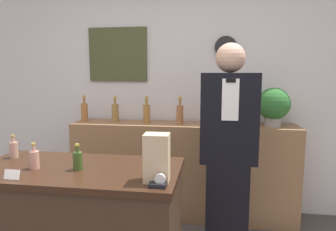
{
  "coord_description": "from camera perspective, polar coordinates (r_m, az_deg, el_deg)",
  "views": [
    {
      "loc": [
        0.45,
        -1.29,
        1.51
      ],
      "look_at": [
        0.09,
        1.09,
        1.17
      ],
      "focal_mm": 32.0,
      "sensor_mm": 36.0,
      "label": 1
    }
  ],
  "objects": [
    {
      "name": "back_wall",
      "position": [
        3.32,
        0.65,
        5.38
      ],
      "size": [
        5.2,
        0.09,
        2.7
      ],
      "color": "silver",
      "rests_on": "ground_plane"
    },
    {
      "name": "back_shelf",
      "position": [
        3.21,
        2.75,
        -10.37
      ],
      "size": [
        2.3,
        0.4,
        0.99
      ],
      "color": "#8E6642",
      "rests_on": "ground_plane"
    },
    {
      "name": "shopkeeper",
      "position": [
        2.46,
        11.32,
        -7.2
      ],
      "size": [
        0.44,
        0.28,
        1.74
      ],
      "color": "black",
      "rests_on": "ground_plane"
    },
    {
      "name": "potted_plant",
      "position": [
        3.09,
        19.44,
        1.89
      ],
      "size": [
        0.32,
        0.32,
        0.38
      ],
      "color": "#9E998E",
      "rests_on": "back_shelf"
    },
    {
      "name": "paper_bag",
      "position": [
        1.64,
        -2.15,
        -8.06
      ],
      "size": [
        0.14,
        0.12,
        0.27
      ],
      "color": "tan",
      "rests_on": "display_counter"
    },
    {
      "name": "tape_dispenser",
      "position": [
        1.6,
        -1.81,
        -12.69
      ],
      "size": [
        0.09,
        0.06,
        0.07
      ],
      "color": "black",
      "rests_on": "display_counter"
    },
    {
      "name": "price_card_right",
      "position": [
        1.91,
        -27.6,
        -9.94
      ],
      "size": [
        0.09,
        0.02,
        0.06
      ],
      "color": "white",
      "rests_on": "display_counter"
    },
    {
      "name": "counter_bottle_0",
      "position": [
        2.37,
        -27.32,
        -5.73
      ],
      "size": [
        0.06,
        0.06,
        0.16
      ],
      "color": "tan",
      "rests_on": "display_counter"
    },
    {
      "name": "counter_bottle_1",
      "position": [
        2.05,
        -24.1,
        -7.58
      ],
      "size": [
        0.06,
        0.06,
        0.16
      ],
      "color": "tan",
      "rests_on": "display_counter"
    },
    {
      "name": "counter_bottle_2",
      "position": [
        1.94,
        -16.82,
        -8.14
      ],
      "size": [
        0.06,
        0.06,
        0.16
      ],
      "color": "#37501E",
      "rests_on": "display_counter"
    },
    {
      "name": "shelf_bottle_0",
      "position": [
        3.36,
        -15.62,
        0.74
      ],
      "size": [
        0.07,
        0.07,
        0.28
      ],
      "color": "#A16732",
      "rests_on": "back_shelf"
    },
    {
      "name": "shelf_bottle_1",
      "position": [
        3.23,
        -10.03,
        0.63
      ],
      "size": [
        0.07,
        0.07,
        0.28
      ],
      "color": "olive",
      "rests_on": "back_shelf"
    },
    {
      "name": "shelf_bottle_2",
      "position": [
        3.12,
        -4.08,
        0.47
      ],
      "size": [
        0.07,
        0.07,
        0.28
      ],
      "color": "#9E6C32",
      "rests_on": "back_shelf"
    },
    {
      "name": "shelf_bottle_3",
      "position": [
        3.06,
        2.27,
        0.33
      ],
      "size": [
        0.07,
        0.07,
        0.28
      ],
      "color": "#9D643A",
      "rests_on": "back_shelf"
    },
    {
      "name": "shelf_bottle_4",
      "position": [
        3.05,
        8.8,
        0.21
      ],
      "size": [
        0.07,
        0.07,
        0.28
      ],
      "color": "#9E703D",
      "rests_on": "back_shelf"
    },
    {
      "name": "shelf_bottle_5",
      "position": [
        3.08,
        15.27,
        0.11
      ],
      "size": [
        0.07,
        0.07,
        0.28
      ],
      "color": "#A46431",
      "rests_on": "back_shelf"
    }
  ]
}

